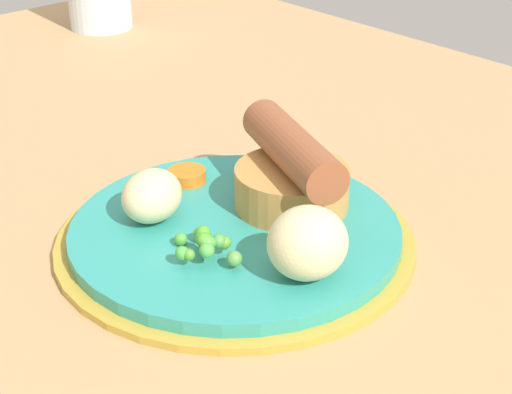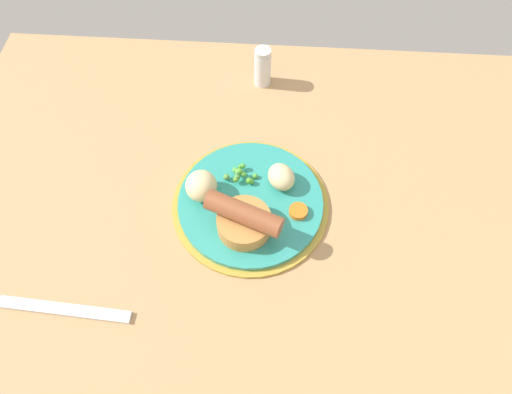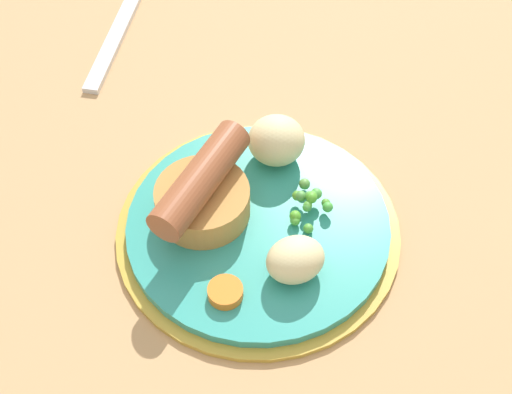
% 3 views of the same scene
% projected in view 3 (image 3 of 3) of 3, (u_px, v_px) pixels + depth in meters
% --- Properties ---
extents(dining_table, '(1.10, 0.80, 0.03)m').
position_uv_depth(dining_table, '(200.00, 289.00, 0.58)').
color(dining_table, tan).
rests_on(dining_table, ground).
extents(dinner_plate, '(0.24, 0.24, 0.01)m').
position_uv_depth(dinner_plate, '(258.00, 228.00, 0.59)').
color(dinner_plate, '#B79333').
rests_on(dinner_plate, dining_table).
extents(sausage_pudding, '(0.11, 0.08, 0.06)m').
position_uv_depth(sausage_pudding, '(202.00, 193.00, 0.57)').
color(sausage_pudding, '#BC8442').
rests_on(sausage_pudding, dinner_plate).
extents(pea_pile, '(0.05, 0.03, 0.02)m').
position_uv_depth(pea_pile, '(309.00, 201.00, 0.58)').
color(pea_pile, green).
rests_on(pea_pile, dinner_plate).
extents(potato_chunk_0, '(0.06, 0.06, 0.03)m').
position_uv_depth(potato_chunk_0, '(295.00, 260.00, 0.54)').
color(potato_chunk_0, beige).
rests_on(potato_chunk_0, dinner_plate).
extents(potato_chunk_1, '(0.05, 0.05, 0.04)m').
position_uv_depth(potato_chunk_1, '(276.00, 140.00, 0.61)').
color(potato_chunk_1, beige).
rests_on(potato_chunk_1, dinner_plate).
extents(carrot_slice_3, '(0.04, 0.04, 0.01)m').
position_uv_depth(carrot_slice_3, '(225.00, 292.00, 0.54)').
color(carrot_slice_3, orange).
rests_on(carrot_slice_3, dinner_plate).
extents(fork, '(0.18, 0.03, 0.01)m').
position_uv_depth(fork, '(117.00, 33.00, 0.75)').
color(fork, silver).
rests_on(fork, dining_table).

